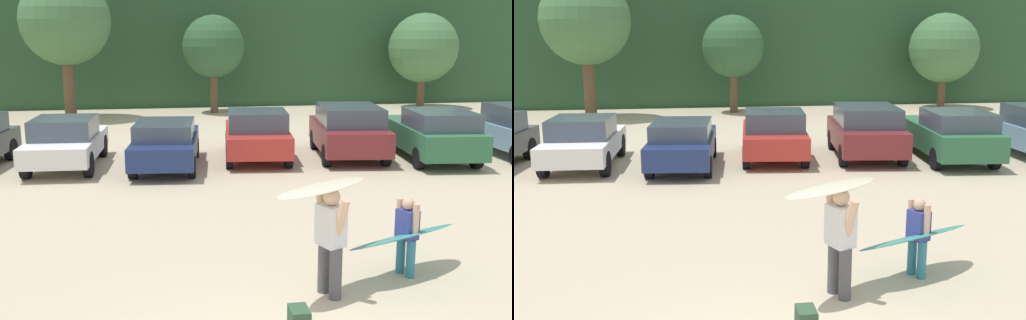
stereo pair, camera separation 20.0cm
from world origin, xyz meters
The scene contains 13 objects.
hillside_ridge centered at (0.00, 31.80, 4.08)m, with size 108.00×12.00×8.17m, color #284C2D.
tree_center_right centered at (-5.42, 22.09, 4.39)m, with size 3.97×3.97×6.41m.
tree_ridge_back centered at (1.24, 23.49, 3.21)m, with size 3.01×3.01×4.74m.
tree_far_left centered at (12.12, 23.74, 3.10)m, with size 3.55×3.55×4.89m.
parked_car_white centered at (-4.13, 11.85, 0.77)m, with size 2.03×4.33×1.47m.
parked_car_navy centered at (-1.25, 11.31, 0.74)m, with size 2.14×4.43×1.39m.
parked_car_red centered at (1.53, 12.03, 0.80)m, with size 2.30×4.11×1.55m.
parked_car_maroon centered at (4.43, 11.95, 0.87)m, with size 2.43×4.32×1.64m.
parked_car_forest_green centered at (6.90, 11.23, 0.82)m, with size 2.31×4.80×1.60m.
person_adult centered at (1.04, 2.13, 0.93)m, with size 0.43×0.73×1.65m.
person_child centered at (2.47, 2.69, 0.73)m, with size 0.34×0.48×1.30m.
surfboard_cream centered at (0.92, 2.20, 1.66)m, with size 1.80×1.44×0.07m.
surfboard_teal centered at (2.41, 2.69, 0.66)m, with size 2.33×1.51×0.30m.
Camera 2 is at (-1.15, -5.96, 3.84)m, focal length 41.97 mm.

